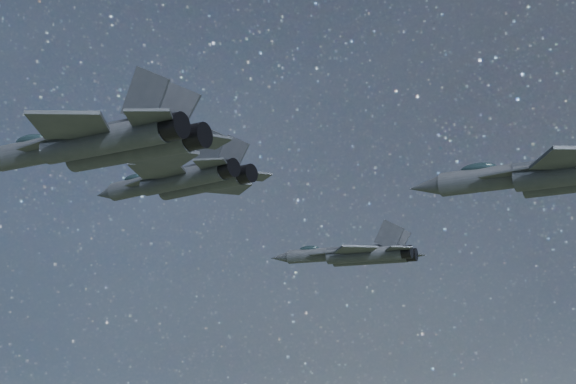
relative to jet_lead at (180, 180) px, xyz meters
The scene contains 4 objects.
jet_lead is the anchor object (origin of this frame).
jet_left 19.74m from the jet_lead, 72.93° to the left, with size 15.25×10.44×3.83m.
jet_right 18.12m from the jet_lead, 64.12° to the right, with size 19.57×13.77×4.94m.
jet_slot 31.25m from the jet_lead, ahead, with size 18.70×13.12×4.72m.
Camera 1 is at (36.46, -49.80, 131.50)m, focal length 55.00 mm.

